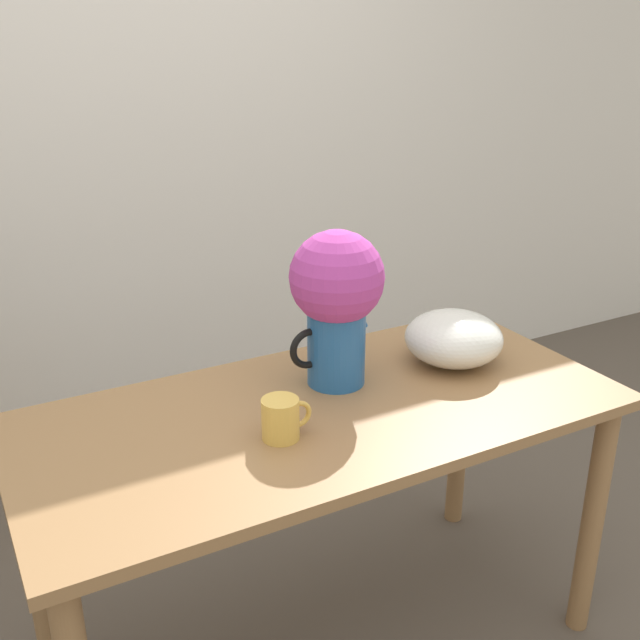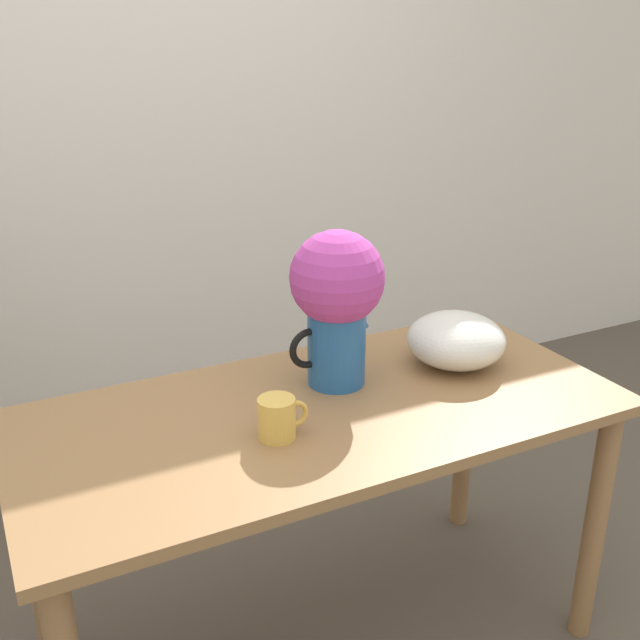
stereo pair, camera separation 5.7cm
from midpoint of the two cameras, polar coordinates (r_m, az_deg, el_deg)
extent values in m
cube|color=silver|center=(2.95, -13.92, 14.39)|extent=(8.00, 0.05, 2.60)
cube|color=olive|center=(1.87, 1.02, -7.04)|extent=(1.50, 0.70, 0.03)
cylinder|color=olive|center=(2.26, 20.92, -14.47)|extent=(0.06, 0.06, 0.73)
cylinder|color=olive|center=(2.16, -20.13, -16.15)|extent=(0.06, 0.06, 0.73)
cylinder|color=olive|center=(2.60, 11.61, -8.22)|extent=(0.06, 0.06, 0.73)
cylinder|color=#235B9E|center=(1.94, 2.10, -2.03)|extent=(0.15, 0.15, 0.21)
cone|color=#235B9E|center=(1.94, 3.80, 0.26)|extent=(0.05, 0.05, 0.05)
torus|color=black|center=(1.90, 0.00, -2.18)|extent=(0.11, 0.02, 0.11)
sphere|color=#3D7033|center=(1.89, 2.16, 2.01)|extent=(0.18, 0.18, 0.18)
sphere|color=#B23D99|center=(1.87, 2.18, 3.24)|extent=(0.24, 0.24, 0.24)
cylinder|color=gold|center=(1.71, -2.36, -7.50)|extent=(0.09, 0.09, 0.10)
torus|color=gold|center=(1.73, -0.98, -7.17)|extent=(0.07, 0.01, 0.07)
ellipsoid|color=silver|center=(2.10, 11.09, -1.50)|extent=(0.27, 0.27, 0.15)
camera|label=1|loc=(0.03, -89.14, 0.34)|focal=42.00mm
camera|label=2|loc=(0.03, 90.86, -0.34)|focal=42.00mm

